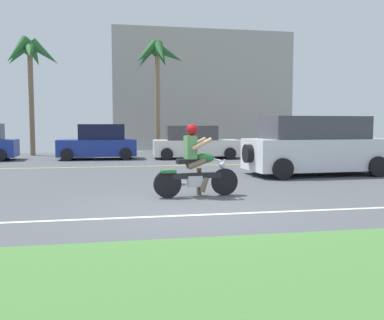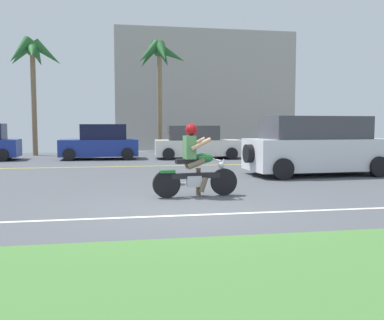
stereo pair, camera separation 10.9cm
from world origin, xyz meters
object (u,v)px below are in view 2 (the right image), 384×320
Objects in this scene: motorcyclist at (195,166)px; parked_car_2 at (196,143)px; palm_tree_0 at (32,58)px; palm_tree_1 at (159,60)px; suv_nearby at (316,147)px; parked_car_1 at (101,143)px.

motorcyclist is 11.01m from parked_car_2.
parked_car_2 is (2.08, 10.82, 0.04)m from motorcyclist.
palm_tree_1 is (6.56, -1.04, -0.07)m from palm_tree_0.
suv_nearby is 1.30× the size of parked_car_1.
palm_tree_0 is (-8.08, 3.53, 4.36)m from parked_car_2.
motorcyclist is 0.42× the size of suv_nearby.
palm_tree_1 is at bearing -9.04° from palm_tree_0.
palm_tree_1 is (0.56, 13.30, 4.33)m from motorcyclist.
motorcyclist is 16.16m from palm_tree_0.
palm_tree_1 is at bearing 112.33° from suv_nearby.
parked_car_1 is at bearing 174.43° from parked_car_2.
palm_tree_1 reaches higher than parked_car_1.
suv_nearby is at bearing -67.67° from palm_tree_1.
suv_nearby is 0.76× the size of palm_tree_0.
palm_tree_0 is (-6.00, 14.34, 4.40)m from motorcyclist.
palm_tree_0 reaches higher than parked_car_2.
palm_tree_0 is at bearing 156.40° from parked_car_2.
palm_tree_0 is at bearing 170.96° from palm_tree_1.
motorcyclist is 0.32× the size of palm_tree_1.
palm_tree_1 reaches higher than motorcyclist.
motorcyclist is 0.32× the size of palm_tree_0.
suv_nearby reaches higher than motorcyclist.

